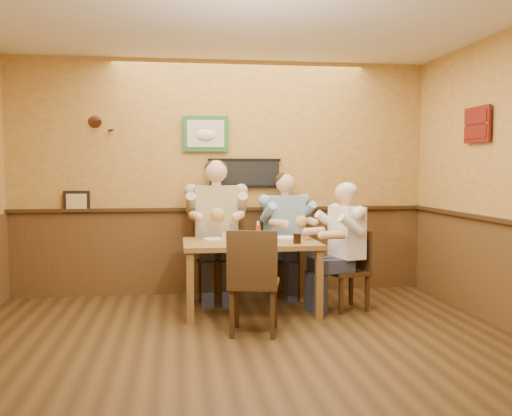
{
  "coord_description": "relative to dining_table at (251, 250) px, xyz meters",
  "views": [
    {
      "loc": [
        -0.54,
        -4.37,
        1.51
      ],
      "look_at": [
        0.27,
        1.45,
        1.1
      ],
      "focal_mm": 40.0,
      "sensor_mm": 36.0,
      "label": 1
    }
  ],
  "objects": [
    {
      "name": "diner_tan_shirt",
      "position": [
        -0.31,
        0.7,
        0.06
      ],
      "size": [
        0.69,
        0.69,
        1.44
      ],
      "primitive_type": null,
      "rotation": [
        0.0,
        0.0,
        -0.04
      ],
      "color": "#C1B285",
      "rests_on": "ground"
    },
    {
      "name": "cola_tumbler",
      "position": [
        0.44,
        -0.26,
        0.14
      ],
      "size": [
        0.1,
        0.1,
        0.1
      ],
      "primitive_type": "cylinder",
      "rotation": [
        0.0,
        0.0,
        -0.4
      ],
      "color": "black",
      "rests_on": "dining_table"
    },
    {
      "name": "salt_shaker",
      "position": [
        -0.28,
        0.03,
        0.14
      ],
      "size": [
        0.04,
        0.04,
        0.09
      ],
      "primitive_type": "cylinder",
      "rotation": [
        0.0,
        0.0,
        0.11
      ],
      "color": "silver",
      "rests_on": "dining_table"
    },
    {
      "name": "chair_right_end",
      "position": [
        1.02,
        -0.05,
        -0.23
      ],
      "size": [
        0.48,
        0.48,
        0.85
      ],
      "primitive_type": null,
      "rotation": [
        0.0,
        0.0,
        -1.32
      ],
      "color": "#3C2713",
      "rests_on": "ground"
    },
    {
      "name": "dining_table",
      "position": [
        0.0,
        0.0,
        0.0
      ],
      "size": [
        1.4,
        0.9,
        0.75
      ],
      "color": "brown",
      "rests_on": "ground"
    },
    {
      "name": "diner_blue_polo",
      "position": [
        0.51,
        0.78,
        -0.01
      ],
      "size": [
        0.74,
        0.74,
        1.3
      ],
      "primitive_type": null,
      "rotation": [
        0.0,
        0.0,
        0.26
      ],
      "color": "#83A6C5",
      "rests_on": "ground"
    },
    {
      "name": "hot_sauce_bottle",
      "position": [
        0.07,
        -0.07,
        0.19
      ],
      "size": [
        0.05,
        0.05,
        0.19
      ],
      "primitive_type": "cylinder",
      "rotation": [
        0.0,
        0.0,
        0.12
      ],
      "color": "#B13412",
      "rests_on": "dining_table"
    },
    {
      "name": "pepper_shaker",
      "position": [
        -0.03,
        0.05,
        0.14
      ],
      "size": [
        0.04,
        0.04,
        0.09
      ],
      "primitive_type": "cylinder",
      "rotation": [
        0.0,
        0.0,
        0.17
      ],
      "color": "black",
      "rests_on": "dining_table"
    },
    {
      "name": "chair_back_left",
      "position": [
        -0.31,
        0.7,
        -0.15
      ],
      "size": [
        0.48,
        0.48,
        1.01
      ],
      "primitive_type": null,
      "rotation": [
        0.0,
        0.0,
        -0.04
      ],
      "color": "#3C2713",
      "rests_on": "ground"
    },
    {
      "name": "chair_back_right",
      "position": [
        0.51,
        0.78,
        -0.2
      ],
      "size": [
        0.51,
        0.51,
        0.91
      ],
      "primitive_type": null,
      "rotation": [
        0.0,
        0.0,
        0.26
      ],
      "color": "#3C2713",
      "rests_on": "ground"
    },
    {
      "name": "plate_far_left",
      "position": [
        -0.38,
        0.17,
        0.1
      ],
      "size": [
        0.26,
        0.26,
        0.01
      ],
      "primitive_type": "cylinder",
      "rotation": [
        0.0,
        0.0,
        -0.19
      ],
      "color": "white",
      "rests_on": "dining_table"
    },
    {
      "name": "plate_far_right",
      "position": [
        0.41,
        0.21,
        0.1
      ],
      "size": [
        0.25,
        0.25,
        0.02
      ],
      "primitive_type": "cylinder",
      "rotation": [
        0.0,
        0.0,
        -0.06
      ],
      "color": "white",
      "rests_on": "dining_table"
    },
    {
      "name": "diner_white_elder",
      "position": [
        1.02,
        -0.05,
        -0.05
      ],
      "size": [
        0.69,
        0.69,
        1.22
      ],
      "primitive_type": null,
      "rotation": [
        0.0,
        0.0,
        -1.32
      ],
      "color": "white",
      "rests_on": "ground"
    },
    {
      "name": "chair_near_side",
      "position": [
        -0.07,
        -0.78,
        -0.17
      ],
      "size": [
        0.53,
        0.53,
        0.97
      ],
      "primitive_type": null,
      "rotation": [
        0.0,
        0.0,
        2.92
      ],
      "color": "#3C2713",
      "rests_on": "ground"
    },
    {
      "name": "room",
      "position": [
        -0.08,
        -1.33,
        1.03
      ],
      "size": [
        5.02,
        5.03,
        2.81
      ],
      "color": "#32210F",
      "rests_on": "ground"
    },
    {
      "name": "water_glass_left",
      "position": [
        -0.24,
        -0.21,
        0.15
      ],
      "size": [
        0.1,
        0.1,
        0.11
      ],
      "primitive_type": "cylinder",
      "rotation": [
        0.0,
        0.0,
        0.43
      ],
      "color": "silver",
      "rests_on": "dining_table"
    },
    {
      "name": "water_glass_mid",
      "position": [
        0.01,
        -0.23,
        0.16
      ],
      "size": [
        0.11,
        0.11,
        0.13
      ],
      "primitive_type": "cylinder",
      "rotation": [
        0.0,
        0.0,
        0.43
      ],
      "color": "white",
      "rests_on": "dining_table"
    }
  ]
}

